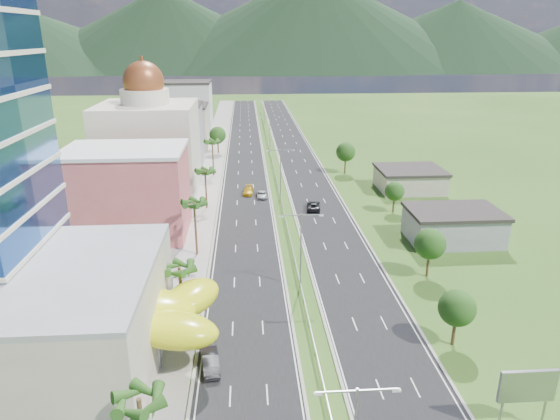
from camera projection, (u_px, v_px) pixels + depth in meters
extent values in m
plane|color=#2D5119|center=(309.00, 326.00, 61.09)|extent=(500.00, 500.00, 0.00)
cube|color=black|center=(245.00, 157.00, 145.25)|extent=(11.00, 260.00, 0.04)
cube|color=black|center=(296.00, 156.00, 146.23)|extent=(11.00, 260.00, 0.04)
cube|color=gray|center=(212.00, 157.00, 144.62)|extent=(7.00, 260.00, 0.12)
cube|color=gray|center=(274.00, 170.00, 128.61)|extent=(0.08, 216.00, 0.28)
cube|color=gray|center=(261.00, 113.00, 224.64)|extent=(0.10, 0.12, 0.70)
cube|color=gray|center=(337.00, 392.00, 33.89)|extent=(2.88, 0.12, 0.12)
cube|color=gray|center=(378.00, 390.00, 34.08)|extent=(2.88, 0.12, 0.12)
cube|color=silver|center=(318.00, 394.00, 33.84)|extent=(0.60, 0.25, 0.18)
cube|color=silver|center=(396.00, 390.00, 34.19)|extent=(0.60, 0.25, 0.18)
cylinder|color=gray|center=(301.00, 251.00, 68.67)|extent=(0.20, 0.20, 11.00)
cube|color=gray|center=(291.00, 216.00, 66.81)|extent=(2.88, 0.12, 0.12)
cube|color=gray|center=(312.00, 215.00, 67.00)|extent=(2.88, 0.12, 0.12)
cube|color=silver|center=(281.00, 216.00, 66.76)|extent=(0.60, 0.25, 0.18)
cube|color=silver|center=(321.00, 216.00, 67.11)|extent=(0.60, 0.25, 0.18)
cylinder|color=gray|center=(280.00, 174.00, 106.29)|extent=(0.20, 0.20, 11.00)
cube|color=gray|center=(274.00, 150.00, 104.43)|extent=(2.88, 0.12, 0.12)
cube|color=gray|center=(287.00, 150.00, 104.62)|extent=(2.88, 0.12, 0.12)
cube|color=silver|center=(268.00, 151.00, 104.38)|extent=(0.60, 0.25, 0.18)
cube|color=silver|center=(293.00, 150.00, 104.74)|extent=(0.60, 0.25, 0.18)
cylinder|color=gray|center=(270.00, 135.00, 148.62)|extent=(0.20, 0.20, 11.00)
cube|color=gray|center=(265.00, 117.00, 146.76)|extent=(2.88, 0.12, 0.12)
cube|color=gray|center=(275.00, 117.00, 146.95)|extent=(2.88, 0.12, 0.12)
cube|color=silver|center=(261.00, 117.00, 146.71)|extent=(0.60, 0.25, 0.18)
cube|color=silver|center=(279.00, 117.00, 147.07)|extent=(0.60, 0.25, 0.18)
cylinder|color=gray|center=(264.00, 112.00, 190.95)|extent=(0.20, 0.20, 11.00)
cube|color=gray|center=(260.00, 98.00, 189.09)|extent=(2.88, 0.12, 0.12)
cube|color=gray|center=(268.00, 98.00, 189.28)|extent=(2.88, 0.12, 0.12)
cube|color=silver|center=(257.00, 99.00, 189.04)|extent=(0.60, 0.25, 0.18)
cube|color=silver|center=(271.00, 98.00, 189.39)|extent=(0.60, 0.25, 0.18)
cube|color=#A99B8B|center=(10.00, 324.00, 51.53)|extent=(30.00, 24.00, 11.00)
cylinder|color=gray|center=(103.00, 328.00, 56.98)|extent=(0.50, 0.50, 4.00)
cylinder|color=gray|center=(158.00, 352.00, 52.73)|extent=(0.50, 0.50, 4.00)
cylinder|color=gray|center=(113.00, 372.00, 49.65)|extent=(0.50, 0.50, 4.00)
cylinder|color=gray|center=(183.00, 325.00, 57.57)|extent=(0.50, 0.50, 4.00)
cube|color=#BE4E59|center=(128.00, 194.00, 86.87)|extent=(20.00, 15.00, 15.00)
cube|color=beige|center=(150.00, 151.00, 107.67)|extent=(20.00, 20.00, 20.00)
cylinder|color=beige|center=(145.00, 96.00, 103.84)|extent=(10.00, 10.00, 3.00)
sphere|color=brown|center=(144.00, 82.00, 102.84)|extent=(8.40, 8.40, 8.40)
cube|color=gray|center=(171.00, 137.00, 131.92)|extent=(16.00, 15.00, 16.00)
cube|color=#A99B8B|center=(181.00, 128.00, 153.11)|extent=(16.00, 15.00, 13.00)
cube|color=silver|center=(188.00, 109.00, 173.91)|extent=(16.00, 15.00, 18.00)
cylinder|color=gray|center=(501.00, 415.00, 44.61)|extent=(0.24, 0.24, 3.20)
cylinder|color=gray|center=(544.00, 412.00, 44.87)|extent=(0.24, 0.24, 3.20)
cube|color=#D85919|center=(528.00, 386.00, 43.74)|extent=(5.20, 0.35, 3.20)
cube|color=gray|center=(453.00, 227.00, 85.60)|extent=(15.00, 10.00, 5.00)
cube|color=#A99B8B|center=(410.00, 180.00, 114.05)|extent=(14.00, 12.00, 4.40)
cylinder|color=#47301C|center=(181.00, 295.00, 60.71)|extent=(0.36, 0.36, 7.50)
cylinder|color=#47301C|center=(196.00, 229.00, 79.28)|extent=(0.36, 0.36, 9.00)
cylinder|color=#47301C|center=(206.00, 190.00, 101.08)|extent=(0.36, 0.36, 8.00)
cylinder|color=#47301C|center=(213.00, 159.00, 124.46)|extent=(0.36, 0.36, 8.80)
cylinder|color=#47301C|center=(218.00, 145.00, 148.62)|extent=(0.40, 0.40, 4.90)
sphere|color=#264F18|center=(218.00, 135.00, 147.58)|extent=(4.90, 4.90, 4.90)
cylinder|color=#47301C|center=(454.00, 329.00, 56.74)|extent=(0.40, 0.40, 4.20)
sphere|color=#264F18|center=(457.00, 308.00, 55.84)|extent=(4.20, 4.20, 4.20)
cylinder|color=#47301C|center=(428.00, 262.00, 72.86)|extent=(0.40, 0.40, 4.55)
sphere|color=#264F18|center=(430.00, 244.00, 71.89)|extent=(4.55, 4.55, 4.55)
cylinder|color=#47301C|center=(394.00, 203.00, 99.51)|extent=(0.40, 0.40, 3.85)
sphere|color=#264F18|center=(395.00, 191.00, 98.69)|extent=(3.85, 3.85, 3.85)
cylinder|color=#47301C|center=(345.00, 164.00, 127.30)|extent=(0.40, 0.40, 4.90)
sphere|color=#264F18|center=(346.00, 152.00, 126.25)|extent=(4.90, 4.90, 4.90)
imported|color=black|center=(211.00, 362.00, 52.99)|extent=(2.39, 5.14, 1.63)
imported|color=#A0A3A7|center=(262.00, 195.00, 108.80)|extent=(2.34, 4.78, 1.31)
imported|color=gold|center=(248.00, 190.00, 111.27)|extent=(2.65, 5.48, 1.54)
imported|color=black|center=(313.00, 206.00, 101.34)|extent=(3.32, 6.01, 1.59)
imported|color=black|center=(214.00, 290.00, 68.37)|extent=(0.68, 1.76, 1.10)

